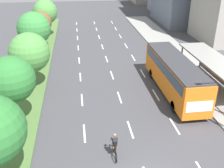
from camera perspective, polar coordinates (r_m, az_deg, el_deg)
name	(u,v)px	position (r m, az deg, el deg)	size (l,w,h in m)	color
median_strip	(39,66)	(32.98, -15.40, 3.79)	(2.60, 52.00, 0.12)	#4C7038
sidewalk_right	(180,59)	(35.10, 14.33, 5.29)	(4.50, 52.00, 0.15)	gray
lane_divider_left	(80,68)	(31.54, -6.96, 3.43)	(0.14, 48.56, 0.01)	white
lane_divider_center	(109,66)	(31.75, -0.63, 3.79)	(0.14, 48.56, 0.01)	white
lane_divider_right	(138,65)	(32.34, 5.55, 4.09)	(0.14, 48.56, 0.01)	white
bus_shelter	(215,71)	(27.67, 21.33, 2.67)	(2.90, 11.00, 2.86)	gray
bus	(174,72)	(25.57, 13.25, 2.44)	(2.54, 11.29, 3.37)	orange
cyclist	(115,146)	(17.69, 0.61, -13.22)	(0.46, 1.82, 1.71)	black
median_tree_second	(11,80)	(20.38, -20.85, 0.85)	(3.48, 3.48, 5.54)	brown
median_tree_third	(29,53)	(26.13, -17.33, 6.41)	(3.82, 3.82, 5.55)	brown
median_tree_fourth	(34,29)	(31.98, -16.44, 11.35)	(3.78, 3.78, 6.26)	brown
median_tree_fifth	(41,22)	(38.24, -15.08, 12.66)	(2.98, 2.98, 5.15)	brown
median_tree_farthest	(45,12)	(44.34, -14.18, 14.77)	(3.80, 3.80, 5.76)	brown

